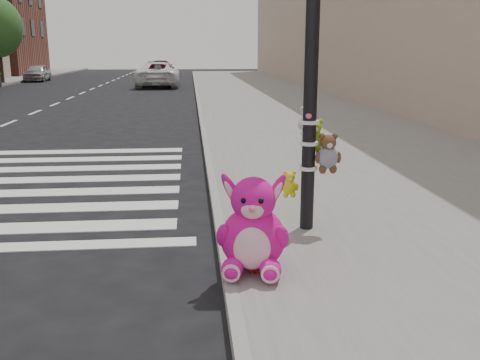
{
  "coord_description": "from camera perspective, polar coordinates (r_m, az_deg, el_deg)",
  "views": [
    {
      "loc": [
        1.22,
        -4.33,
        2.27
      ],
      "look_at": [
        1.79,
        1.84,
        0.75
      ],
      "focal_mm": 40.0,
      "sensor_mm": 36.0,
      "label": 1
    }
  ],
  "objects": [
    {
      "name": "ground",
      "position": [
        5.03,
        -19.22,
        -13.84
      ],
      "size": [
        120.0,
        120.0,
        0.0
      ],
      "primitive_type": "plane",
      "color": "black",
      "rests_on": "ground"
    },
    {
      "name": "sidewalk_near",
      "position": [
        14.98,
        9.45,
        5.15
      ],
      "size": [
        7.0,
        80.0,
        0.14
      ],
      "primitive_type": "cube",
      "color": "slate",
      "rests_on": "ground"
    },
    {
      "name": "curb_edge",
      "position": [
        14.5,
        -3.92,
        5.02
      ],
      "size": [
        0.12,
        80.0,
        0.15
      ],
      "primitive_type": "cube",
      "color": "gray",
      "rests_on": "ground"
    },
    {
      "name": "signal_pole",
      "position": [
        6.32,
        7.82,
        8.95
      ],
      "size": [
        0.7,
        0.5,
        4.0
      ],
      "color": "black",
      "rests_on": "sidewalk_near"
    },
    {
      "name": "pink_bunny",
      "position": [
        5.22,
        1.39,
        -5.47
      ],
      "size": [
        0.72,
        0.81,
        1.0
      ],
      "rotation": [
        0.0,
        0.0,
        -0.17
      ],
      "color": "#E41396",
      "rests_on": "sidewalk_near"
    },
    {
      "name": "red_teddy",
      "position": [
        5.27,
        1.51,
        -8.9
      ],
      "size": [
        0.15,
        0.12,
        0.2
      ],
      "primitive_type": null,
      "rotation": [
        0.0,
        0.0,
        0.21
      ],
      "color": "#A42B10",
      "rests_on": "sidewalk_near"
    },
    {
      "name": "car_white_near",
      "position": [
        33.95,
        -8.71,
        11.07
      ],
      "size": [
        2.53,
        5.46,
        1.52
      ],
      "primitive_type": "imported",
      "rotation": [
        0.0,
        0.0,
        3.14
      ],
      "color": "white",
      "rests_on": "ground"
    },
    {
      "name": "car_maroon_near",
      "position": [
        48.59,
        -8.38,
        11.74
      ],
      "size": [
        2.27,
        4.72,
        1.33
      ],
      "primitive_type": "imported",
      "rotation": [
        0.0,
        0.0,
        3.05
      ],
      "color": "#511720",
      "rests_on": "ground"
    },
    {
      "name": "car_silver_deep",
      "position": [
        42.16,
        -20.8,
        10.65
      ],
      "size": [
        1.59,
        3.66,
        1.23
      ],
      "primitive_type": "imported",
      "rotation": [
        0.0,
        0.0,
        0.04
      ],
      "color": "#B1B0B5",
      "rests_on": "ground"
    }
  ]
}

